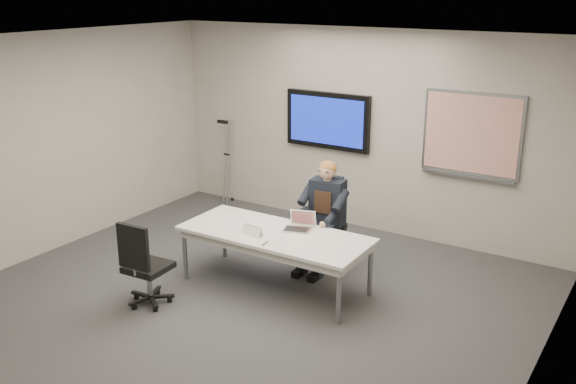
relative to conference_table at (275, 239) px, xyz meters
The scene contains 15 objects.
floor 0.93m from the conference_table, 97.01° to the right, with size 6.00×6.00×0.02m, color #37373A.
ceiling 2.32m from the conference_table, 97.01° to the right, with size 6.00×6.00×0.02m, color silver.
wall_back 2.43m from the conference_table, 92.16° to the left, with size 6.00×0.02×2.80m, color #A69F95.
wall_left 3.27m from the conference_table, 167.15° to the right, with size 0.02×6.00×2.80m, color #A69F95.
wall_right 3.10m from the conference_table, 13.58° to the right, with size 0.02×6.00×2.80m, color #A69F95.
conference_table is the anchor object (origin of this frame).
tv_display 2.49m from the conference_table, 104.66° to the left, with size 1.30×0.09×0.80m.
whiteboard 2.86m from the conference_table, 57.14° to the left, with size 1.25×0.08×1.10m.
office_chair_far 1.01m from the conference_table, 80.00° to the left, with size 0.61×0.61×0.99m.
office_chair_near 1.48m from the conference_table, 129.82° to the right, with size 0.50×0.50×0.98m.
seated_person 0.74m from the conference_table, 75.49° to the left, with size 0.44×0.75×1.34m.
crutch 3.13m from the conference_table, 137.36° to the left, with size 0.19×0.28×1.39m, color #A1A3A8, non-canonical shape.
laptop 0.33m from the conference_table, 53.92° to the left, with size 0.35×0.36×0.21m.
name_tent 0.29m from the conference_table, 133.20° to the right, with size 0.27×0.08×0.11m, color white, non-canonical shape.
pen 0.36m from the conference_table, 74.20° to the right, with size 0.01×0.01×0.14m, color black.
Camera 1 is at (3.82, -4.89, 3.33)m, focal length 40.00 mm.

